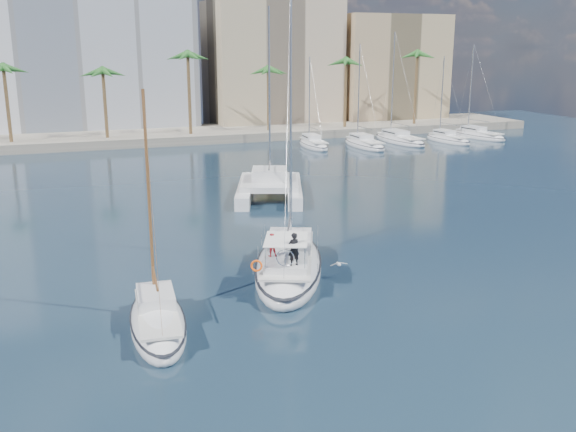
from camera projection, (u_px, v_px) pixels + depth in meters
name	position (u px, v px, depth m)	size (l,w,h in m)	color
ground	(302.00, 286.00, 35.65)	(160.00, 160.00, 0.00)	black
quay	(145.00, 136.00, 90.87)	(120.00, 14.00, 1.20)	gray
building_modern	(46.00, 39.00, 94.34)	(42.00, 16.00, 28.00)	silver
building_beige	(271.00, 65.00, 103.96)	(20.00, 14.00, 20.00)	tan
building_tan_right	(386.00, 70.00, 109.06)	(18.00, 12.00, 18.00)	tan
palm_centre	(146.00, 67.00, 84.76)	(3.60, 3.60, 12.30)	brown
palm_right	(375.00, 65.00, 96.09)	(3.60, 3.60, 12.30)	brown
main_sloop	(289.00, 265.00, 37.37)	(8.23, 12.60, 17.90)	white
small_sloop	(158.00, 321.00, 30.04)	(3.26, 8.34, 11.70)	white
catamaran	(270.00, 184.00, 56.58)	(8.91, 12.27, 16.24)	white
seagull	(339.00, 264.00, 36.43)	(1.07, 0.46, 0.20)	silver
moored_yacht_a	(313.00, 147.00, 84.97)	(2.72, 9.35, 11.90)	white
moored_yacht_b	(364.00, 147.00, 85.32)	(3.14, 10.78, 13.72)	white
moored_yacht_c	(400.00, 142.00, 89.30)	(3.55, 12.21, 15.54)	white
moored_yacht_d	(448.00, 142.00, 89.65)	(2.72, 9.35, 11.90)	white
moored_yacht_e	(478.00, 138.00, 93.63)	(3.14, 10.78, 13.72)	white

